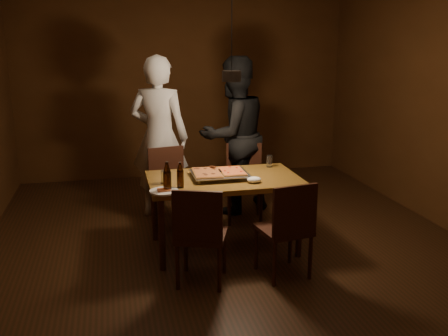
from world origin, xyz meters
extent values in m
plane|color=#381C0F|center=(0.00, 0.00, 0.00)|extent=(6.00, 6.00, 0.00)
plane|color=#4F2B12|center=(0.00, 3.00, 1.40)|extent=(5.00, 0.00, 5.00)
plane|color=#4F2B12|center=(0.00, -3.00, 1.40)|extent=(5.00, 0.00, 5.00)
cube|color=brown|center=(-0.07, 0.03, 0.72)|extent=(1.50, 0.90, 0.05)
cylinder|color=#38190F|center=(-0.74, -0.34, 0.35)|extent=(0.06, 0.06, 0.70)
cylinder|color=#38190F|center=(0.60, -0.34, 0.35)|extent=(0.06, 0.06, 0.70)
cylinder|color=#38190F|center=(-0.74, 0.40, 0.35)|extent=(0.06, 0.06, 0.70)
cylinder|color=#38190F|center=(0.60, 0.40, 0.35)|extent=(0.06, 0.06, 0.70)
cube|color=#38190F|center=(-0.51, 0.76, 0.43)|extent=(0.49, 0.49, 0.04)
cube|color=#38190F|center=(-0.54, 0.94, 0.67)|extent=(0.42, 0.11, 0.45)
cube|color=#38190F|center=(0.35, 0.77, 0.43)|extent=(0.50, 0.50, 0.04)
cube|color=#38190F|center=(0.39, 0.96, 0.67)|extent=(0.42, 0.12, 0.45)
cube|color=#38190F|center=(-0.42, -0.64, 0.43)|extent=(0.54, 0.54, 0.04)
cube|color=#38190F|center=(-0.49, -0.82, 0.67)|extent=(0.41, 0.17, 0.45)
cube|color=#38190F|center=(0.32, -0.67, 0.43)|extent=(0.48, 0.48, 0.04)
cube|color=#38190F|center=(0.35, -0.85, 0.67)|extent=(0.42, 0.10, 0.45)
cube|color=silver|center=(-0.11, 0.05, 0.77)|extent=(0.59, 0.50, 0.05)
cube|color=maroon|center=(-0.23, 0.06, 0.81)|extent=(0.28, 0.43, 0.02)
cube|color=gold|center=(0.02, 0.06, 0.81)|extent=(0.24, 0.37, 0.02)
cylinder|color=black|center=(-0.67, -0.31, 0.84)|extent=(0.07, 0.07, 0.18)
cone|color=black|center=(-0.67, -0.31, 0.98)|extent=(0.07, 0.07, 0.10)
cylinder|color=black|center=(-0.54, -0.21, 0.83)|extent=(0.06, 0.06, 0.16)
cone|color=black|center=(-0.54, -0.21, 0.95)|extent=(0.06, 0.06, 0.09)
cylinder|color=silver|center=(-0.66, -0.03, 0.81)|extent=(0.08, 0.08, 0.12)
cylinder|color=silver|center=(0.51, 0.34, 0.81)|extent=(0.06, 0.06, 0.13)
cylinder|color=white|center=(-0.70, -0.32, 0.76)|extent=(0.26, 0.26, 0.02)
cube|color=gold|center=(-0.70, -0.32, 0.77)|extent=(0.12, 0.10, 0.01)
ellipsoid|color=white|center=(0.18, -0.21, 0.78)|extent=(0.14, 0.11, 0.06)
imported|color=silver|center=(-0.58, 1.21, 0.96)|extent=(0.83, 0.70, 1.92)
imported|color=black|center=(0.32, 1.16, 0.95)|extent=(1.13, 1.01, 1.90)
cylinder|color=black|center=(0.00, 0.00, 1.75)|extent=(0.18, 0.18, 0.10)
cylinder|color=black|center=(0.00, 0.00, 2.30)|extent=(0.01, 0.01, 1.00)
camera|label=1|loc=(-1.14, -4.63, 2.08)|focal=40.00mm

